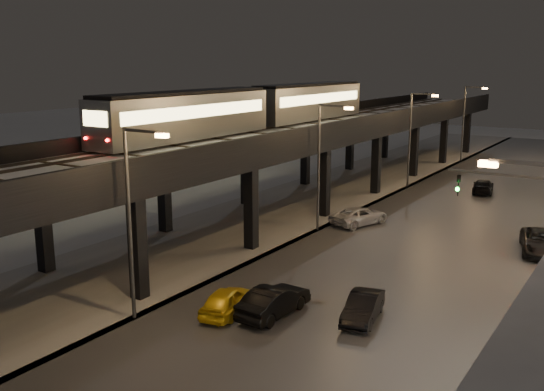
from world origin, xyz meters
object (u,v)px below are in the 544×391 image
Objects in this scene: car_mid_dark at (483,187)px; car_onc_dark at (542,243)px; subway_train at (257,107)px; car_taxi at (226,302)px; car_mid_silver at (359,216)px; car_near_white at (274,302)px; car_onc_silver at (363,308)px.

car_onc_dark reaches higher than car_mid_dark.
subway_train is 23.41m from car_taxi.
car_taxi is 0.72× the size of car_onc_dark.
car_mid_silver is at bearing -98.62° from car_taxi.
car_onc_dark is (9.03, 17.07, 0.01)m from car_near_white.
car_onc_silver is at bearing 134.79° from car_mid_silver.
car_mid_silver is 12.57m from car_onc_dark.
car_onc_dark is at bearing 103.67° from car_mid_dark.
car_near_white reaches higher than car_taxi.
car_onc_silver is 16.16m from car_onc_dark.
subway_train is at bearing -52.11° from car_near_white.
car_mid_dark is at bearing 83.20° from car_onc_silver.
car_mid_dark is at bearing 101.67° from car_onc_dark.
car_mid_silver is (-1.52, 18.33, 0.01)m from car_taxi.
car_mid_dark is at bearing -87.55° from car_mid_silver.
car_near_white is 0.93× the size of car_mid_silver.
car_mid_dark is (1.40, 33.34, -0.09)m from car_near_white.
car_near_white is (2.02, 1.03, 0.07)m from car_taxi.
car_taxi reaches higher than car_onc_silver.
car_taxi is at bearing 72.87° from car_mid_dark.
car_near_white is at bearing -53.98° from subway_train.
car_near_white is (13.16, -18.10, -7.52)m from subway_train.
car_taxi is 21.21m from car_onc_dark.
car_onc_silver is (2.36, -31.55, 0.00)m from car_mid_dark.
car_taxi is 6.44m from car_onc_silver.
car_near_white is at bearing -131.31° from car_onc_dark.
car_onc_dark reaches higher than car_mid_silver.
car_mid_dark is at bearing -109.05° from car_taxi.
car_near_white is 4.17m from car_onc_silver.
car_near_white is 17.66m from car_mid_silver.
car_taxi is 0.88× the size of car_mid_dark.
car_onc_silver is at bearing -122.45° from car_onc_dark.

